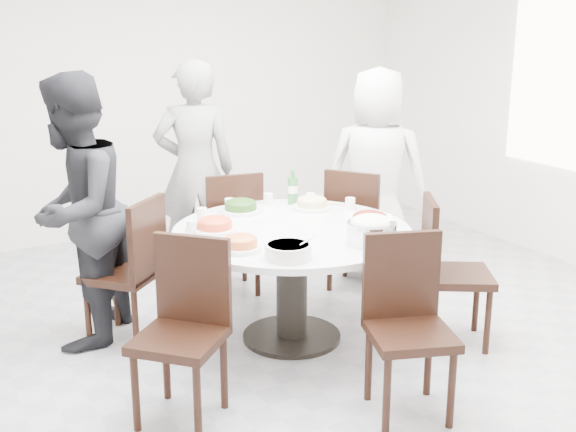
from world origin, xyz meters
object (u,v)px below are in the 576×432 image
chair_ne (359,228)px  chair_s (411,331)px  rice_bowl (371,233)px  soup_bowl (288,251)px  chair_nw (123,270)px  chair_n (229,231)px  chair_sw (179,335)px  diner_right (376,175)px  diner_left (75,212)px  beverage_bottle (293,187)px  dining_table (292,284)px  chair_se (458,272)px  diner_middle (195,171)px

chair_ne → chair_s: 1.86m
rice_bowl → soup_bowl: size_ratio=1.13×
chair_nw → chair_s: same height
chair_n → chair_sw: bearing=66.3°
chair_nw → rice_bowl: bearing=97.5°
chair_sw → diner_right: 2.53m
diner_right → diner_left: bearing=47.6°
chair_ne → beverage_bottle: bearing=56.8°
dining_table → chair_n: chair_n is taller
chair_ne → diner_left: (-2.10, 0.08, 0.39)m
chair_nw → chair_se: 2.13m
chair_n → chair_nw: same height
chair_n → chair_se: same height
chair_nw → soup_bowl: chair_nw is taller
chair_sw → diner_left: bearing=146.1°
chair_ne → diner_middle: bearing=13.1°
dining_table → diner_middle: size_ratio=0.87×
chair_ne → diner_right: size_ratio=0.57×
chair_n → rice_bowl: chair_n is taller
chair_sw → soup_bowl: (0.68, 0.08, 0.32)m
diner_middle → soup_bowl: diner_middle is taller
chair_se → diner_left: bearing=91.6°
diner_left → rice_bowl: size_ratio=5.86×
dining_table → chair_sw: (-0.98, -0.57, 0.10)m
diner_middle → diner_left: bearing=53.1°
chair_s → diner_middle: size_ratio=0.55×
chair_se → soup_bowl: chair_se is taller
beverage_bottle → chair_nw: bearing=-179.3°
chair_n → beverage_bottle: size_ratio=3.86×
diner_left → soup_bowl: (0.88, -1.13, -0.07)m
chair_s → chair_nw: bearing=142.3°
rice_bowl → dining_table: bearing=118.2°
rice_bowl → diner_right: bearing=52.9°
diner_left → chair_nw: bearing=99.7°
chair_ne → chair_se: 1.12m
chair_sw → chair_se: 1.88m
chair_nw → chair_sw: (-0.04, -1.09, 0.00)m
soup_bowl → chair_nw: bearing=122.6°
diner_middle → chair_se: bearing=134.2°
chair_se → diner_right: bearing=19.4°
chair_n → chair_ne: bearing=165.0°
chair_nw → chair_ne: bearing=138.7°
chair_n → chair_se: size_ratio=1.00×
chair_sw → diner_right: bearing=77.5°
dining_table → chair_s: chair_s is taller
diner_right → beverage_bottle: (-0.86, -0.18, 0.04)m
chair_se → rice_bowl: (-0.63, 0.07, 0.34)m
chair_sw → beverage_bottle: bearing=87.2°
dining_table → chair_se: 1.05m
chair_ne → soup_bowl: (-1.21, -1.05, 0.32)m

